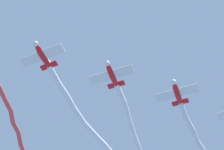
{
  "coord_description": "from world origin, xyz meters",
  "views": [
    {
      "loc": [
        9.18,
        -34.72,
        3.38
      ],
      "look_at": [
        17.0,
        9.66,
        66.41
      ],
      "focal_mm": 82.07,
      "sensor_mm": 36.0,
      "label": 1
    }
  ],
  "objects": [
    {
      "name": "smoke_trail_lead",
      "position": [
        1.45,
        18.38,
        66.29
      ],
      "size": [
        9.25,
        21.74,
        1.81
      ],
      "color": "#DB4C4C"
    },
    {
      "name": "airplane_left_wing",
      "position": [
        6.26,
        7.72,
        66.18
      ],
      "size": [
        6.66,
        5.48,
        1.75
      ],
      "rotation": [
        0.0,
        0.0,
        4.13
      ],
      "color": "red"
    },
    {
      "name": "airplane_right_wing",
      "position": [
        16.95,
        9.55,
        66.43
      ],
      "size": [
        6.81,
        5.33,
        1.75
      ],
      "rotation": [
        0.0,
        0.0,
        4.2
      ],
      "color": "red"
    },
    {
      "name": "smoke_trail_right_wing",
      "position": [
        22.67,
        21.12,
        66.51
      ],
      "size": [
        9.55,
        19.95,
        1.8
      ],
      "color": "white"
    },
    {
      "name": "airplane_slot",
      "position": [
        27.63,
        11.39,
        66.68
      ],
      "size": [
        6.83,
        5.34,
        1.75
      ],
      "rotation": [
        0.0,
        0.0,
        4.21
      ],
      "color": "red"
    },
    {
      "name": "smoke_trail_left_wing",
      "position": [
        14.46,
        19.43,
        66.35
      ],
      "size": [
        15.37,
        19.47,
        1.51
      ],
      "color": "white"
    }
  ]
}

